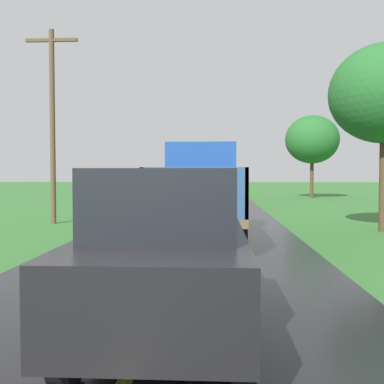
# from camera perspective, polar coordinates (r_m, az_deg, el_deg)

# --- Properties ---
(banana_truck_near) EXTENTS (2.38, 5.82, 2.80)m
(banana_truck_near) POSITION_cam_1_polar(r_m,az_deg,el_deg) (13.50, 1.06, 0.28)
(banana_truck_near) COLOR #2D2D30
(banana_truck_near) RESTS_ON road_surface
(banana_truck_far) EXTENTS (2.38, 5.81, 2.80)m
(banana_truck_far) POSITION_cam_1_polar(r_m,az_deg,el_deg) (28.32, 1.76, 1.33)
(banana_truck_far) COLOR #2D2D30
(banana_truck_far) RESTS_ON road_surface
(utility_pole_roadside) EXTENTS (2.01, 0.20, 7.44)m
(utility_pole_roadside) POSITION_cam_1_polar(r_m,az_deg,el_deg) (18.86, -16.75, 8.50)
(utility_pole_roadside) COLOR brown
(utility_pole_roadside) RESTS_ON ground
(roadside_tree_near_left) EXTENTS (4.19, 4.19, 6.50)m
(roadside_tree_near_left) POSITION_cam_1_polar(r_m,az_deg,el_deg) (37.92, 14.53, 6.24)
(roadside_tree_near_left) COLOR #4C3823
(roadside_tree_near_left) RESTS_ON ground
(following_car) EXTENTS (1.74, 4.10, 1.92)m
(following_car) POSITION_cam_1_polar(r_m,az_deg,el_deg) (5.29, -2.93, -7.26)
(following_car) COLOR black
(following_car) RESTS_ON road_surface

